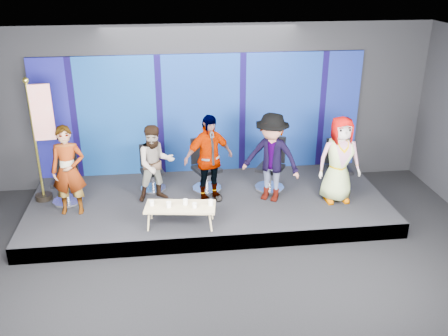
{
  "coord_description": "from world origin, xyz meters",
  "views": [
    {
      "loc": [
        -0.79,
        -6.4,
        4.76
      ],
      "look_at": [
        0.3,
        2.4,
        0.98
      ],
      "focal_mm": 40.0,
      "sensor_mm": 36.0,
      "label": 1
    }
  ],
  "objects_px": {
    "panelist_d": "(271,158)",
    "flag_stand": "(41,137)",
    "panelist_e": "(339,160)",
    "chair_b": "(152,175)",
    "chair_d": "(271,172)",
    "chair_a": "(67,185)",
    "mug_e": "(211,203)",
    "panelist_a": "(68,171)",
    "panelist_c": "(209,159)",
    "coffee_table": "(180,207)",
    "chair_c": "(205,173)",
    "mug_c": "(185,202)",
    "chair_e": "(337,174)",
    "mug_d": "(195,205)",
    "panelist_b": "(156,164)",
    "mug_a": "(152,203)"
  },
  "relations": [
    {
      "from": "panelist_b",
      "to": "chair_a",
      "type": "bearing_deg",
      "value": 162.74
    },
    {
      "from": "panelist_d",
      "to": "mug_d",
      "type": "distance_m",
      "value": 1.86
    },
    {
      "from": "chair_c",
      "to": "mug_e",
      "type": "height_order",
      "value": "chair_c"
    },
    {
      "from": "chair_a",
      "to": "panelist_e",
      "type": "height_order",
      "value": "panelist_e"
    },
    {
      "from": "chair_a",
      "to": "chair_d",
      "type": "xyz_separation_m",
      "value": [
        4.07,
        0.1,
        0.01
      ]
    },
    {
      "from": "chair_a",
      "to": "panelist_b",
      "type": "distance_m",
      "value": 1.79
    },
    {
      "from": "chair_b",
      "to": "mug_d",
      "type": "relative_size",
      "value": 10.26
    },
    {
      "from": "chair_d",
      "to": "mug_e",
      "type": "distance_m",
      "value": 1.93
    },
    {
      "from": "panelist_a",
      "to": "flag_stand",
      "type": "height_order",
      "value": "flag_stand"
    },
    {
      "from": "flag_stand",
      "to": "mug_c",
      "type": "bearing_deg",
      "value": -33.49
    },
    {
      "from": "panelist_d",
      "to": "flag_stand",
      "type": "bearing_deg",
      "value": -155.86
    },
    {
      "from": "flag_stand",
      "to": "chair_c",
      "type": "bearing_deg",
      "value": -5.27
    },
    {
      "from": "chair_a",
      "to": "mug_e",
      "type": "distance_m",
      "value": 2.97
    },
    {
      "from": "panelist_b",
      "to": "coffee_table",
      "type": "height_order",
      "value": "panelist_b"
    },
    {
      "from": "panelist_c",
      "to": "chair_e",
      "type": "bearing_deg",
      "value": -18.51
    },
    {
      "from": "chair_b",
      "to": "panelist_c",
      "type": "height_order",
      "value": "panelist_c"
    },
    {
      "from": "panelist_d",
      "to": "panelist_e",
      "type": "bearing_deg",
      "value": 22.78
    },
    {
      "from": "panelist_b",
      "to": "panelist_e",
      "type": "bearing_deg",
      "value": -20.65
    },
    {
      "from": "chair_b",
      "to": "chair_d",
      "type": "height_order",
      "value": "chair_d"
    },
    {
      "from": "chair_c",
      "to": "chair_e",
      "type": "height_order",
      "value": "chair_c"
    },
    {
      "from": "panelist_c",
      "to": "mug_d",
      "type": "distance_m",
      "value": 1.18
    },
    {
      "from": "panelist_e",
      "to": "mug_c",
      "type": "xyz_separation_m",
      "value": [
        -3.0,
        -0.59,
        -0.42
      ]
    },
    {
      "from": "chair_c",
      "to": "chair_e",
      "type": "distance_m",
      "value": 2.7
    },
    {
      "from": "panelist_c",
      "to": "coffee_table",
      "type": "xyz_separation_m",
      "value": [
        -0.6,
        -0.94,
        -0.53
      ]
    },
    {
      "from": "panelist_b",
      "to": "mug_a",
      "type": "relative_size",
      "value": 16.22
    },
    {
      "from": "chair_d",
      "to": "panelist_a",
      "type": "bearing_deg",
      "value": -140.34
    },
    {
      "from": "panelist_a",
      "to": "mug_c",
      "type": "bearing_deg",
      "value": -16.73
    },
    {
      "from": "mug_e",
      "to": "flag_stand",
      "type": "xyz_separation_m",
      "value": [
        -3.07,
        1.4,
        0.86
      ]
    },
    {
      "from": "flag_stand",
      "to": "panelist_e",
      "type": "bearing_deg",
      "value": -14.15
    },
    {
      "from": "panelist_c",
      "to": "chair_e",
      "type": "relative_size",
      "value": 1.66
    },
    {
      "from": "chair_d",
      "to": "mug_d",
      "type": "height_order",
      "value": "chair_d"
    },
    {
      "from": "chair_c",
      "to": "panelist_d",
      "type": "bearing_deg",
      "value": -48.91
    },
    {
      "from": "panelist_b",
      "to": "mug_a",
      "type": "bearing_deg",
      "value": -107.81
    },
    {
      "from": "mug_c",
      "to": "panelist_c",
      "type": "bearing_deg",
      "value": 60.7
    },
    {
      "from": "mug_a",
      "to": "mug_c",
      "type": "relative_size",
      "value": 0.93
    },
    {
      "from": "chair_b",
      "to": "panelist_b",
      "type": "relative_size",
      "value": 0.62
    },
    {
      "from": "panelist_d",
      "to": "chair_b",
      "type": "bearing_deg",
      "value": -166.8
    },
    {
      "from": "chair_e",
      "to": "mug_e",
      "type": "height_order",
      "value": "chair_e"
    },
    {
      "from": "chair_c",
      "to": "flag_stand",
      "type": "xyz_separation_m",
      "value": [
        -3.11,
        -0.08,
        0.94
      ]
    },
    {
      "from": "flag_stand",
      "to": "panelist_d",
      "type": "bearing_deg",
      "value": -13.83
    },
    {
      "from": "chair_a",
      "to": "chair_b",
      "type": "xyz_separation_m",
      "value": [
        1.64,
        0.37,
        -0.03
      ]
    },
    {
      "from": "chair_b",
      "to": "panelist_c",
      "type": "relative_size",
      "value": 0.54
    },
    {
      "from": "panelist_e",
      "to": "panelist_d",
      "type": "bearing_deg",
      "value": 170.47
    },
    {
      "from": "chair_d",
      "to": "panelist_e",
      "type": "xyz_separation_m",
      "value": [
        1.17,
        -0.68,
        0.5
      ]
    },
    {
      "from": "mug_e",
      "to": "coffee_table",
      "type": "bearing_deg",
      "value": 175.89
    },
    {
      "from": "panelist_a",
      "to": "panelist_c",
      "type": "xyz_separation_m",
      "value": [
        2.59,
        0.2,
        0.03
      ]
    },
    {
      "from": "coffee_table",
      "to": "chair_e",
      "type": "bearing_deg",
      "value": 18.73
    },
    {
      "from": "chair_b",
      "to": "flag_stand",
      "type": "height_order",
      "value": "flag_stand"
    },
    {
      "from": "panelist_a",
      "to": "chair_e",
      "type": "height_order",
      "value": "panelist_a"
    },
    {
      "from": "panelist_c",
      "to": "chair_a",
      "type": "bearing_deg",
      "value": 152.34
    }
  ]
}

